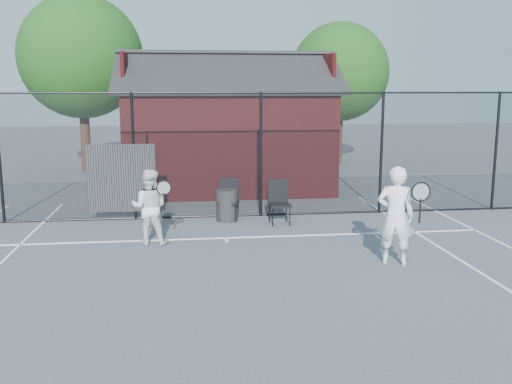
{
  "coord_description": "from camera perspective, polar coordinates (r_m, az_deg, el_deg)",
  "views": [
    {
      "loc": [
        -0.8,
        -8.49,
        3.08
      ],
      "look_at": [
        0.54,
        2.27,
        1.1
      ],
      "focal_mm": 40.0,
      "sensor_mm": 36.0,
      "label": 1
    }
  ],
  "objects": [
    {
      "name": "player_back",
      "position": [
        11.52,
        -10.59,
        -1.47
      ],
      "size": [
        0.85,
        0.67,
        1.51
      ],
      "color": "white",
      "rests_on": "ground"
    },
    {
      "name": "fence",
      "position": [
        13.6,
        -4.98,
        3.41
      ],
      "size": [
        22.04,
        3.0,
        3.0
      ],
      "color": "black",
      "rests_on": "ground"
    },
    {
      "name": "ground",
      "position": [
        9.07,
        -1.65,
        -9.51
      ],
      "size": [
        80.0,
        80.0,
        0.0
      ],
      "primitive_type": "plane",
      "color": "#4D5158",
      "rests_on": "ground"
    },
    {
      "name": "waste_bin",
      "position": [
        13.4,
        -2.94,
        -1.32
      ],
      "size": [
        0.52,
        0.52,
        0.74
      ],
      "primitive_type": "cylinder",
      "rotation": [
        0.0,
        0.0,
        0.01
      ],
      "color": "#262626",
      "rests_on": "ground"
    },
    {
      "name": "court_lines",
      "position": [
        7.84,
        -0.69,
        -12.73
      ],
      "size": [
        11.02,
        18.0,
        0.01
      ],
      "color": "white",
      "rests_on": "ground"
    },
    {
      "name": "clubhouse",
      "position": [
        17.6,
        -2.87,
        5.54
      ],
      "size": [
        6.5,
        4.36,
        4.19
      ],
      "color": "maroon",
      "rests_on": "ground"
    },
    {
      "name": "player_front",
      "position": [
        10.3,
        13.79,
        -2.28
      ],
      "size": [
        0.84,
        0.68,
        1.76
      ],
      "color": "white",
      "rests_on": "ground"
    },
    {
      "name": "tree_right",
      "position": [
        23.85,
        8.38,
        11.76
      ],
      "size": [
        3.97,
        3.97,
        5.7
      ],
      "color": "#361F15",
      "rests_on": "ground"
    },
    {
      "name": "chair_left",
      "position": [
        13.38,
        -2.78,
        -0.84
      ],
      "size": [
        0.55,
        0.57,
        0.97
      ],
      "primitive_type": "cube",
      "rotation": [
        0.0,
        0.0,
        -0.2
      ],
      "color": "black",
      "rests_on": "ground"
    },
    {
      "name": "chair_right",
      "position": [
        13.03,
        2.39,
        -1.1
      ],
      "size": [
        0.5,
        0.51,
        0.99
      ],
      "primitive_type": "cube",
      "rotation": [
        0.0,
        0.0,
        0.04
      ],
      "color": "black",
      "rests_on": "ground"
    },
    {
      "name": "tree_left",
      "position": [
        22.33,
        -17.08,
        12.76
      ],
      "size": [
        4.48,
        4.48,
        6.44
      ],
      "color": "#361F15",
      "rests_on": "ground"
    }
  ]
}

